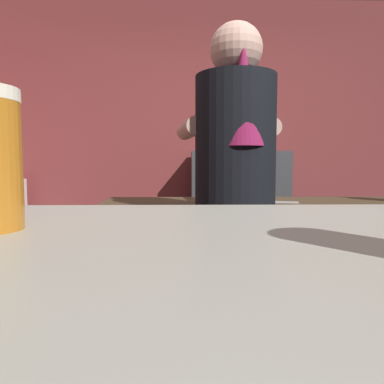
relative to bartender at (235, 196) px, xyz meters
The scene contains 8 objects.
wall_back 2.11m from the bartender, 89.32° to the left, with size 5.20×0.10×2.70m, color brown.
prep_counter 0.79m from the bartender, 50.50° to the left, with size 2.10×0.60×0.92m, color #473925.
back_shelf 1.86m from the bartender, 80.78° to the left, with size 0.89×0.36×1.24m, color #3C3F41.
bartender is the anchor object (origin of this frame).
mixing_bowl 0.50m from the bartender, 84.28° to the left, with size 0.20×0.20×0.06m, color slate.
chefs_knife 0.50m from the bartender, 55.36° to the left, with size 0.24×0.03×0.01m, color silver.
bottle_vinegar 1.87m from the bartender, 77.87° to the left, with size 0.07×0.07×0.20m.
bottle_soy 1.89m from the bartender, 88.74° to the left, with size 0.05×0.05×0.23m.
Camera 1 is at (-0.24, -1.40, 1.13)m, focal length 33.50 mm.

